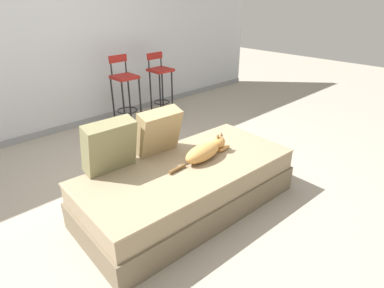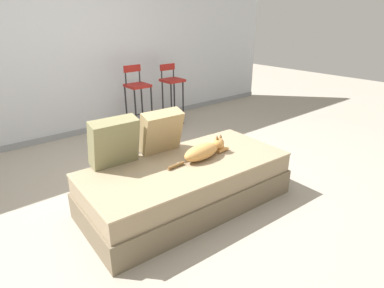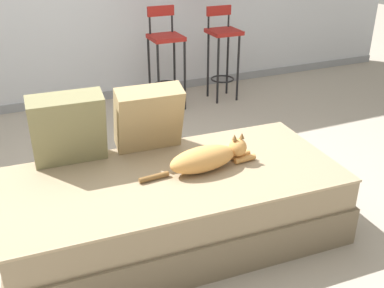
{
  "view_description": "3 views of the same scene",
  "coord_description": "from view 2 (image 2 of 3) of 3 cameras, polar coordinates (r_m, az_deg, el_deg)",
  "views": [
    {
      "loc": [
        -1.7,
        -2.22,
        1.83
      ],
      "look_at": [
        0.15,
        -0.3,
        0.57
      ],
      "focal_mm": 30.0,
      "sensor_mm": 36.0,
      "label": 1
    },
    {
      "loc": [
        -1.7,
        -2.53,
        1.74
      ],
      "look_at": [
        0.15,
        -0.3,
        0.57
      ],
      "focal_mm": 30.0,
      "sensor_mm": 36.0,
      "label": 2
    },
    {
      "loc": [
        -0.83,
        -2.53,
        1.76
      ],
      "look_at": [
        0.15,
        -0.3,
        0.57
      ],
      "focal_mm": 42.0,
      "sensor_mm": 36.0,
      "label": 3
    }
  ],
  "objects": [
    {
      "name": "wall_baseboard_trim",
      "position": [
        5.3,
        -18.85,
        2.18
      ],
      "size": [
        8.0,
        0.02,
        0.09
      ],
      "primitive_type": "cube",
      "color": "gray",
      "rests_on": "ground"
    },
    {
      "name": "bar_stool_by_doorway",
      "position": [
        5.37,
        -3.57,
        9.85
      ],
      "size": [
        0.32,
        0.32,
        0.99
      ],
      "color": "black",
      "rests_on": "ground"
    },
    {
      "name": "wall_back_panel",
      "position": [
        5.09,
        -20.88,
        15.74
      ],
      "size": [
        8.0,
        0.1,
        2.6
      ],
      "primitive_type": "cube",
      "color": "silver",
      "rests_on": "ground"
    },
    {
      "name": "ground_plane",
      "position": [
        3.51,
        -5.07,
        -7.78
      ],
      "size": [
        16.0,
        16.0,
        0.0
      ],
      "primitive_type": "plane",
      "color": "#A89E8E",
      "rests_on": "ground"
    },
    {
      "name": "throw_pillow_corner",
      "position": [
        2.97,
        -13.71,
        0.38
      ],
      "size": [
        0.44,
        0.26,
        0.45
      ],
      "color": "#847F56",
      "rests_on": "couch"
    },
    {
      "name": "throw_pillow_middle",
      "position": [
        3.19,
        -5.57,
        2.26
      ],
      "size": [
        0.43,
        0.28,
        0.44
      ],
      "color": "tan",
      "rests_on": "couch"
    },
    {
      "name": "couch",
      "position": [
        3.12,
        -0.95,
        -7.0
      ],
      "size": [
        2.02,
        1.02,
        0.45
      ],
      "color": "#766750",
      "rests_on": "ground"
    },
    {
      "name": "bar_stool_near_window",
      "position": [
        5.03,
        -9.64,
        8.6
      ],
      "size": [
        0.32,
        0.32,
        1.03
      ],
      "color": "black",
      "rests_on": "ground"
    },
    {
      "name": "cat",
      "position": [
        3.08,
        2.1,
        -1.23
      ],
      "size": [
        0.74,
        0.2,
        0.19
      ],
      "color": "tan",
      "rests_on": "couch"
    }
  ]
}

